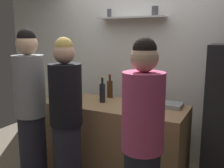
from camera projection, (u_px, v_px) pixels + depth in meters
The scene contains 10 objects.
back_wall_assembly at pixel (140, 65), 3.74m from camera, with size 4.80×0.32×2.60m.
counter at pixel (112, 138), 3.27m from camera, with size 1.82×0.71×0.89m, color #9E7A51.
baking_pan at pixel (168, 105), 3.05m from camera, with size 0.34×0.24×0.05m, color gray.
utensil_holder at pixel (139, 100), 3.11m from camera, with size 0.09×0.09×0.22m.
wine_bottle_amber_glass at pixel (110, 89), 3.49m from camera, with size 0.08×0.08×0.32m.
wine_bottle_dark_glass at pixel (102, 92), 3.25m from camera, with size 0.07×0.07×0.33m.
water_bottle_plastic at pixel (79, 88), 3.62m from camera, with size 0.09×0.09×0.23m.
person_blonde at pixel (66, 120), 2.71m from camera, with size 0.34×0.34×1.71m.
person_pink_top at pixel (142, 145), 2.10m from camera, with size 0.34×0.34×1.72m.
person_grey_hoodie at pixel (31, 111), 2.87m from camera, with size 0.34×0.34×1.80m.
Camera 1 is at (1.30, -2.27, 1.73)m, focal length 41.41 mm.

